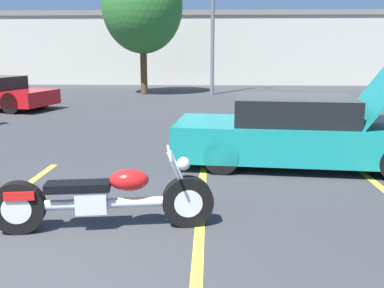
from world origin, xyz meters
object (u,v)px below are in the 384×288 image
show_car_hood_open (303,133)px  tree_background (142,7)px  light_pole (215,4)px  motorcycle (103,199)px

show_car_hood_open → tree_background: bearing=116.4°
tree_background → show_car_hood_open: bearing=-69.1°
tree_background → light_pole: bearing=0.3°
light_pole → motorcycle: size_ratio=2.91×
show_car_hood_open → motorcycle: bearing=-129.0°
motorcycle → show_car_hood_open: bearing=37.1°
light_pole → tree_background: size_ratio=1.22×
light_pole → tree_background: 3.35m
light_pole → show_car_hood_open: bearing=-83.1°
tree_background → motorcycle: 16.40m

